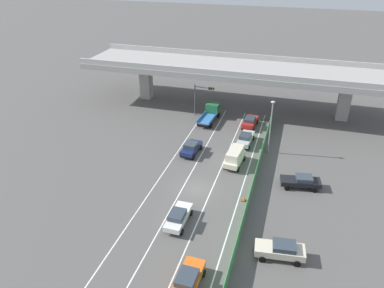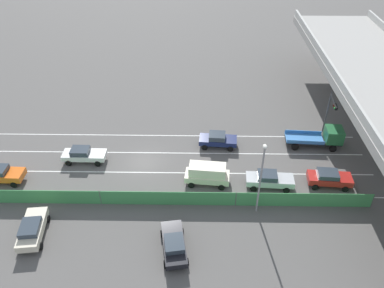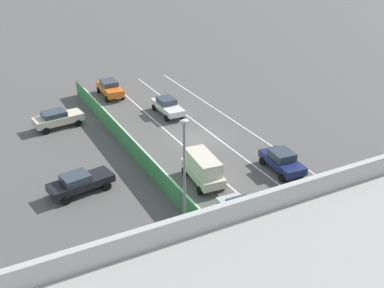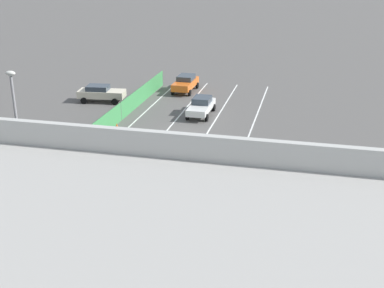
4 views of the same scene
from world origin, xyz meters
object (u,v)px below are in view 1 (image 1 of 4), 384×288
object	(u,v)px
car_sedan_navy	(191,148)
parked_sedan_cream	(281,250)
car_van_cream	(235,156)
traffic_cone	(244,198)
car_sedan_white	(178,217)
car_sedan_silver	(246,138)
car_sedan_red	(250,121)
parked_sedan_dark	(301,181)
flatbed_truck_blue	(211,112)
street_lamp	(271,122)
traffic_light	(201,95)
car_taxi_orange	(188,280)

from	to	relation	value
car_sedan_navy	parked_sedan_cream	world-z (taller)	parked_sedan_cream
car_van_cream	traffic_cone	bearing A→B (deg)	-71.36
car_sedan_white	parked_sedan_cream	xyz separation A→B (m)	(10.44, -1.82, 0.04)
car_sedan_silver	car_sedan_red	world-z (taller)	car_sedan_red
car_van_cream	parked_sedan_dark	bearing A→B (deg)	-18.65
traffic_cone	flatbed_truck_blue	bearing A→B (deg)	113.53
street_lamp	car_van_cream	bearing A→B (deg)	-130.17
traffic_cone	traffic_light	bearing A→B (deg)	116.89
car_taxi_orange	street_lamp	size ratio (longest dim) A/B	0.60
car_sedan_white	car_sedan_red	size ratio (longest dim) A/B	1.05
parked_sedan_dark	car_sedan_navy	bearing A→B (deg)	164.28
car_sedan_silver	traffic_cone	world-z (taller)	car_sedan_silver
car_sedan_navy	street_lamp	distance (m)	11.22
car_sedan_silver	car_sedan_navy	bearing A→B (deg)	-144.16
car_sedan_silver	parked_sedan_cream	world-z (taller)	parked_sedan_cream
traffic_light	street_lamp	world-z (taller)	street_lamp
car_sedan_red	parked_sedan_cream	distance (m)	28.05
parked_sedan_cream	parked_sedan_dark	distance (m)	12.27
street_lamp	traffic_light	bearing A→B (deg)	142.15
traffic_light	car_sedan_red	bearing A→B (deg)	-12.29
car_sedan_white	car_sedan_silver	distance (m)	19.71
car_sedan_silver	flatbed_truck_blue	size ratio (longest dim) A/B	0.76
parked_sedan_dark	car_sedan_silver	bearing A→B (deg)	131.99
car_sedan_silver	traffic_light	size ratio (longest dim) A/B	0.89
car_sedan_navy	traffic_cone	xyz separation A→B (m)	(8.80, -8.73, -0.56)
car_sedan_navy	parked_sedan_cream	size ratio (longest dim) A/B	0.93
car_sedan_white	flatbed_truck_blue	world-z (taller)	flatbed_truck_blue
car_sedan_white	traffic_cone	size ratio (longest dim) A/B	6.67
car_taxi_orange	flatbed_truck_blue	size ratio (longest dim) A/B	0.73
car_van_cream	car_sedan_navy	distance (m)	6.43
flatbed_truck_blue	traffic_cone	bearing A→B (deg)	-66.47
car_van_cream	traffic_cone	world-z (taller)	car_van_cream
car_taxi_orange	car_van_cream	xyz separation A→B (m)	(-0.06, 20.80, 0.32)
car_van_cream	traffic_light	world-z (taller)	traffic_light
car_sedan_silver	car_sedan_navy	size ratio (longest dim) A/B	1.09
car_sedan_silver	parked_sedan_dark	xyz separation A→B (m)	(8.08, -8.98, -0.05)
flatbed_truck_blue	car_taxi_orange	bearing A→B (deg)	-79.12
car_taxi_orange	traffic_cone	distance (m)	13.60
flatbed_truck_blue	street_lamp	xyz separation A→B (m)	(10.29, -8.70, 3.35)
parked_sedan_cream	street_lamp	size ratio (longest dim) A/B	0.62
car_van_cream	car_sedan_red	xyz separation A→B (m)	(0.10, 12.10, -0.33)
traffic_light	traffic_cone	world-z (taller)	traffic_light
car_van_cream	traffic_cone	distance (m)	7.90
flatbed_truck_blue	car_sedan_white	bearing A→B (deg)	-83.18
flatbed_truck_blue	traffic_light	bearing A→B (deg)	158.61
car_taxi_orange	street_lamp	distance (m)	25.84
car_sedan_silver	parked_sedan_dark	distance (m)	12.08
car_sedan_silver	street_lamp	distance (m)	5.27
traffic_cone	parked_sedan_cream	bearing A→B (deg)	-58.84
car_sedan_silver	car_sedan_red	xyz separation A→B (m)	(-0.29, 5.98, 0.02)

